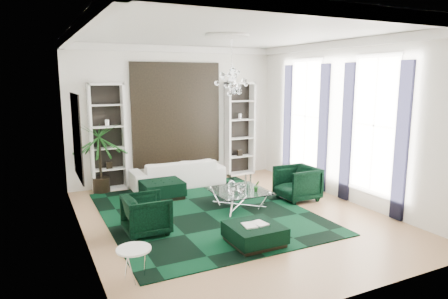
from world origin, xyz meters
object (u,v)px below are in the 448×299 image
armchair_left (147,214)px  coffee_table (239,199)px  side_table (134,265)px  palm (99,148)px  sofa (177,173)px  armchair_right (297,183)px  ottoman_side (161,189)px  ottoman_front (254,234)px

armchair_left → coffee_table: bearing=-76.3°
side_table → palm: size_ratio=0.22×
side_table → sofa: bearing=63.4°
side_table → armchair_right: bearing=25.6°
armchair_right → ottoman_side: armchair_right is taller
ottoman_front → side_table: side_table is taller
armchair_left → palm: bearing=5.3°
sofa → armchair_right: bearing=131.8°
armchair_right → ottoman_front: armchair_right is taller
ottoman_side → ottoman_front: bearing=-79.5°
armchair_right → side_table: 5.00m
coffee_table → palm: bearing=134.1°
armchair_right → palm: palm is taller
ottoman_front → palm: (-1.88, 4.57, 1.00)m
sofa → ottoman_front: 4.27m
armchair_right → coffee_table: armchair_right is taller
ottoman_side → side_table: (-1.60, -3.77, 0.03)m
armchair_right → ottoman_front: (-2.27, -1.82, -0.23)m
coffee_table → ottoman_front: 2.02m
ottoman_front → side_table: bearing=-171.3°
armchair_right → side_table: (-4.50, -2.16, -0.17)m
ottoman_side → ottoman_front: ottoman_side is taller
armchair_right → coffee_table: size_ratio=0.75×
armchair_right → coffee_table: 1.57m
sofa → side_table: sofa is taller
armchair_left → coffee_table: (2.30, 0.56, -0.17)m
ottoman_front → armchair_left: bearing=139.9°
coffee_table → ottoman_side: bearing=131.3°
side_table → palm: 5.01m
coffee_table → palm: (-2.60, 2.68, 0.97)m
armchair_left → ottoman_front: bearing=-130.1°
coffee_table → armchair_left: bearing=-166.3°
armchair_left → side_table: bearing=158.8°
sofa → palm: size_ratio=1.07×
sofa → palm: palm is taller
sofa → armchair_left: 3.37m
sofa → ottoman_side: (-0.71, -0.84, -0.15)m
sofa → ottoman_front: bearing=88.9°
coffee_table → side_table: (-2.95, -2.24, 0.04)m
ottoman_side → ottoman_front: 3.49m
ottoman_side → palm: bearing=137.5°
coffee_table → sofa: bearing=105.0°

